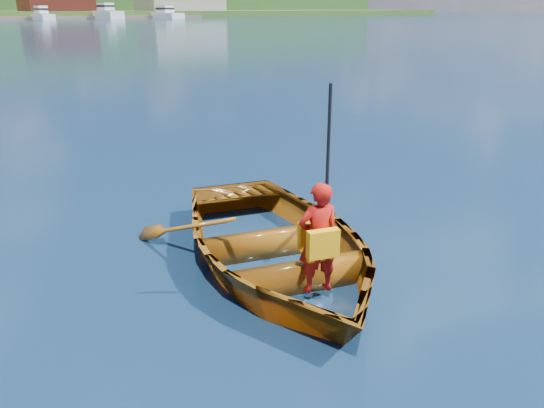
# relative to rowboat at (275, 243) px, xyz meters

# --- Properties ---
(ground) EXTENTS (600.00, 600.00, 0.00)m
(ground) POSITION_rel_rowboat_xyz_m (-1.21, -0.71, -0.29)
(ground) COLOR #162E49
(ground) RESTS_ON ground
(rowboat) EXTENTS (4.11, 4.92, 0.88)m
(rowboat) POSITION_rel_rowboat_xyz_m (0.00, 0.00, 0.00)
(rowboat) COLOR brown
(rowboat) RESTS_ON ground
(child_paddler) EXTENTS (0.51, 0.42, 2.18)m
(child_paddler) POSITION_rel_rowboat_xyz_m (-0.11, -0.90, 0.43)
(child_paddler) COLOR #B0120C
(child_paddler) RESTS_ON ground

